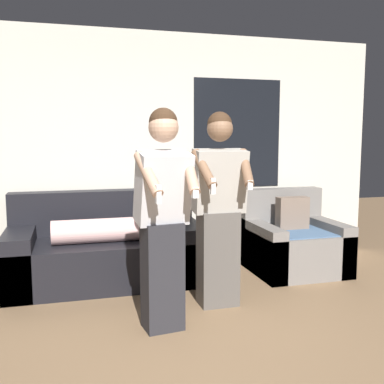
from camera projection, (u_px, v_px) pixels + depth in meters
ground_plane at (231, 373)px, 2.88m from camera, size 14.00×14.00×0.00m
wall_back at (155, 150)px, 5.23m from camera, size 5.56×0.07×2.70m
couch at (107, 251)px, 4.70m from camera, size 1.97×0.95×0.92m
armchair at (293, 243)px, 5.09m from camera, size 0.98×0.93×0.90m
person_left at (163, 218)px, 3.44m from camera, size 0.46×0.54×1.73m
person_right at (219, 209)px, 3.96m from camera, size 0.52×0.48×1.73m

